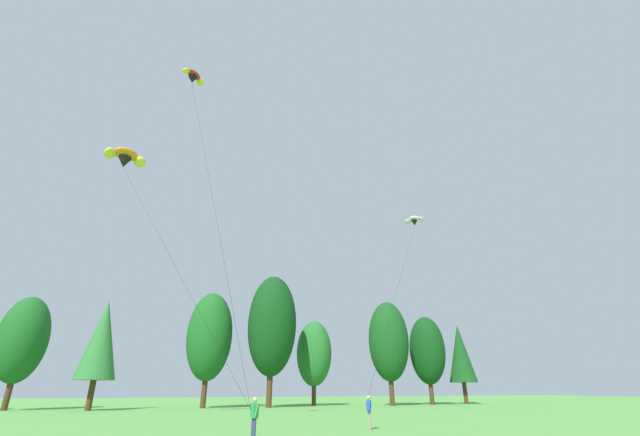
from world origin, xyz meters
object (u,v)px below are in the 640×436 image
(parafoil_kite_high_orange, at_px, (125,158))
(parafoil_kite_far_red_yellow, at_px, (193,77))
(kite_flyer_near, at_px, (254,415))
(kite_flyer_mid, at_px, (369,409))
(parafoil_kite_mid_white, at_px, (414,221))

(parafoil_kite_high_orange, bearing_deg, parafoil_kite_far_red_yellow, -60.72)
(kite_flyer_near, height_order, kite_flyer_mid, same)
(parafoil_kite_high_orange, height_order, parafoil_kite_far_red_yellow, parafoil_kite_far_red_yellow)
(kite_flyer_mid, distance_m, parafoil_kite_high_orange, 28.39)
(parafoil_kite_mid_white, bearing_deg, kite_flyer_mid, -132.65)
(parafoil_kite_high_orange, bearing_deg, kite_flyer_near, -58.18)
(kite_flyer_mid, xyz_separation_m, parafoil_kite_mid_white, (14.68, 15.94, 19.28))
(parafoil_kite_high_orange, xyz_separation_m, parafoil_kite_mid_white, (30.99, 3.39, -0.28))
(parafoil_kite_mid_white, bearing_deg, parafoil_kite_high_orange, -173.76)
(kite_flyer_near, distance_m, parafoil_kite_far_red_yellow, 24.22)
(parafoil_kite_high_orange, relative_size, parafoil_kite_mid_white, 1.03)
(kite_flyer_near, relative_size, parafoil_kite_high_orange, 0.08)
(parafoil_kite_high_orange, height_order, parafoil_kite_mid_white, parafoil_kite_high_orange)
(kite_flyer_mid, distance_m, parafoil_kite_mid_white, 29.00)
(kite_flyer_near, distance_m, parafoil_kite_mid_white, 34.39)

